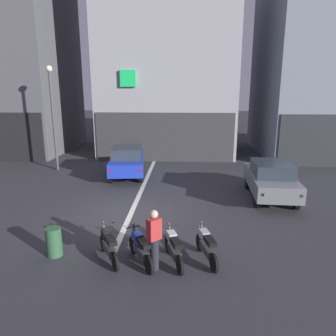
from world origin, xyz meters
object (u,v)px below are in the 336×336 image
(car_blue_crossing_near, at_px, (127,160))
(motorcycle_white_row_centre, at_px, (174,247))
(trash_bin, at_px, (54,242))
(motorcycle_silver_row_right_mid, at_px, (206,246))
(person_by_motorcycles, at_px, (154,239))
(street_lamp, at_px, (52,107))
(motorcycle_blue_row_left_mid, at_px, (140,248))
(motorcycle_black_row_leftmost, at_px, (108,245))
(car_grey_parked_kerbside, at_px, (271,179))

(car_blue_crossing_near, xyz_separation_m, motorcycle_white_row_centre, (2.89, -8.78, -0.43))
(motorcycle_white_row_centre, height_order, trash_bin, motorcycle_white_row_centre)
(motorcycle_silver_row_right_mid, xyz_separation_m, person_by_motorcycles, (-1.40, -0.50, 0.40))
(street_lamp, relative_size, motorcycle_silver_row_right_mid, 3.66)
(car_blue_crossing_near, height_order, street_lamp, street_lamp)
(motorcycle_blue_row_left_mid, bearing_deg, motorcycle_silver_row_right_mid, 7.40)
(motorcycle_black_row_leftmost, relative_size, motorcycle_white_row_centre, 0.93)
(street_lamp, xyz_separation_m, person_by_motorcycles, (6.81, -10.27, -2.82))
(car_grey_parked_kerbside, height_order, person_by_motorcycles, person_by_motorcycles)
(motorcycle_blue_row_left_mid, distance_m, motorcycle_white_row_centre, 0.91)
(street_lamp, bearing_deg, motorcycle_blue_row_left_mid, -57.41)
(motorcycle_blue_row_left_mid, relative_size, motorcycle_white_row_centre, 0.92)
(motorcycle_white_row_centre, distance_m, person_by_motorcycles, 0.72)
(car_blue_crossing_near, xyz_separation_m, car_grey_parked_kerbside, (6.90, -3.22, 0.00))
(street_lamp, xyz_separation_m, motorcycle_blue_row_left_mid, (6.40, -10.01, -3.22))
(motorcycle_white_row_centre, relative_size, person_by_motorcycles, 0.96)
(motorcycle_white_row_centre, xyz_separation_m, trash_bin, (-3.43, 0.19, -0.03))
(motorcycle_blue_row_left_mid, distance_m, trash_bin, 2.54)
(motorcycle_silver_row_right_mid, bearing_deg, person_by_motorcycles, -160.29)
(car_grey_parked_kerbside, relative_size, motorcycle_white_row_centre, 2.60)
(motorcycle_blue_row_left_mid, distance_m, person_by_motorcycles, 0.63)
(motorcycle_blue_row_left_mid, relative_size, trash_bin, 1.75)
(car_grey_parked_kerbside, bearing_deg, car_blue_crossing_near, 155.01)
(car_blue_crossing_near, distance_m, motorcycle_silver_row_right_mid, 9.43)
(motorcycle_blue_row_left_mid, height_order, motorcycle_silver_row_right_mid, same)
(car_grey_parked_kerbside, distance_m, motorcycle_black_row_leftmost, 8.04)
(motorcycle_white_row_centre, bearing_deg, car_grey_parked_kerbside, 54.26)
(motorcycle_white_row_centre, relative_size, motorcycle_silver_row_right_mid, 0.99)
(car_blue_crossing_near, height_order, motorcycle_blue_row_left_mid, car_blue_crossing_near)
(car_blue_crossing_near, height_order, motorcycle_silver_row_right_mid, car_blue_crossing_near)
(street_lamp, bearing_deg, trash_bin, -68.31)
(car_grey_parked_kerbside, distance_m, person_by_motorcycles, 7.43)
(motorcycle_black_row_leftmost, bearing_deg, street_lamp, 119.01)
(trash_bin, bearing_deg, motorcycle_black_row_leftmost, -5.79)
(car_blue_crossing_near, distance_m, motorcycle_black_row_leftmost, 8.83)
(motorcycle_white_row_centre, xyz_separation_m, motorcycle_silver_row_right_mid, (0.90, 0.16, 0.00))
(car_grey_parked_kerbside, bearing_deg, motorcycle_black_row_leftmost, -136.39)
(motorcycle_white_row_centre, bearing_deg, motorcycle_black_row_leftmost, 179.08)
(motorcycle_black_row_leftmost, height_order, motorcycle_silver_row_right_mid, same)
(motorcycle_black_row_leftmost, xyz_separation_m, motorcycle_white_row_centre, (1.81, -0.03, 0.00))
(motorcycle_blue_row_left_mid, xyz_separation_m, person_by_motorcycles, (0.41, -0.27, 0.40))
(car_blue_crossing_near, relative_size, motorcycle_blue_row_left_mid, 2.89)
(street_lamp, bearing_deg, person_by_motorcycles, -56.46)
(car_grey_parked_kerbside, relative_size, motorcycle_silver_row_right_mid, 2.58)
(trash_bin, bearing_deg, car_grey_parked_kerbside, 35.87)
(motorcycle_blue_row_left_mid, bearing_deg, motorcycle_white_row_centre, 4.56)
(motorcycle_black_row_leftmost, height_order, motorcycle_blue_row_left_mid, same)
(car_blue_crossing_near, bearing_deg, car_grey_parked_kerbside, -24.99)
(street_lamp, xyz_separation_m, motorcycle_silver_row_right_mid, (8.21, -9.77, -3.22))
(street_lamp, height_order, motorcycle_white_row_centre, street_lamp)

